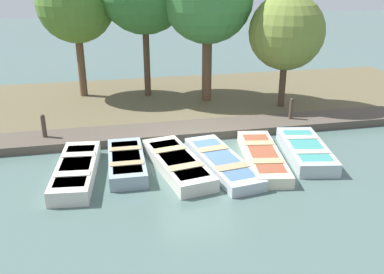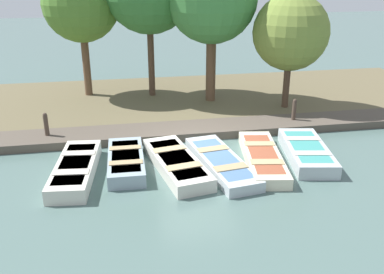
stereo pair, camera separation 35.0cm
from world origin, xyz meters
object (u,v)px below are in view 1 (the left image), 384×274
(rowboat_4, at_px, (263,157))
(mooring_post_far, at_px, (291,112))
(park_tree_far_left, at_px, (75,4))
(rowboat_2, at_px, (177,163))
(rowboat_1, at_px, (126,162))
(mooring_post_near, at_px, (44,129))
(rowboat_0, at_px, (76,170))
(park_tree_right, at_px, (287,32))
(rowboat_5, at_px, (306,150))
(rowboat_3, at_px, (222,162))

(rowboat_4, bearing_deg, mooring_post_far, 151.97)
(rowboat_4, xyz_separation_m, park_tree_far_left, (-7.70, -5.26, 3.79))
(rowboat_2, bearing_deg, rowboat_1, -115.35)
(rowboat_1, xyz_separation_m, rowboat_4, (0.41, 3.94, -0.03))
(rowboat_1, bearing_deg, rowboat_2, 76.20)
(rowboat_4, relative_size, mooring_post_far, 3.42)
(rowboat_4, bearing_deg, mooring_post_near, -103.89)
(rowboat_0, relative_size, park_tree_right, 0.73)
(rowboat_5, xyz_separation_m, park_tree_right, (-4.40, 1.06, 2.86))
(rowboat_4, height_order, park_tree_right, park_tree_right)
(rowboat_4, bearing_deg, rowboat_1, -86.64)
(rowboat_5, height_order, mooring_post_far, mooring_post_far)
(park_tree_right, bearing_deg, rowboat_3, -39.20)
(rowboat_2, relative_size, park_tree_right, 0.76)
(rowboat_2, relative_size, mooring_post_near, 3.33)
(rowboat_0, xyz_separation_m, mooring_post_near, (-2.60, -1.06, 0.31))
(rowboat_4, bearing_deg, rowboat_3, -77.02)
(rowboat_2, xyz_separation_m, mooring_post_far, (-2.70, 4.63, 0.33))
(rowboat_0, height_order, rowboat_3, rowboat_0)
(rowboat_1, xyz_separation_m, mooring_post_near, (-2.32, -2.43, 0.32))
(rowboat_1, bearing_deg, mooring_post_near, -132.58)
(park_tree_far_left, bearing_deg, park_tree_right, 67.56)
(rowboat_1, xyz_separation_m, mooring_post_far, (-2.32, 6.04, 0.32))
(mooring_post_near, xyz_separation_m, park_tree_far_left, (-4.96, 1.12, 3.44))
(rowboat_5, distance_m, mooring_post_near, 8.23)
(rowboat_0, xyz_separation_m, rowboat_2, (0.09, 2.78, -0.02))
(rowboat_1, xyz_separation_m, rowboat_5, (0.31, 5.36, 0.00))
(mooring_post_near, height_order, park_tree_far_left, park_tree_far_left)
(rowboat_3, xyz_separation_m, park_tree_right, (-4.58, 3.74, 2.91))
(rowboat_3, xyz_separation_m, rowboat_5, (-0.18, 2.68, 0.05))
(rowboat_0, bearing_deg, rowboat_4, 94.44)
(park_tree_right, bearing_deg, rowboat_2, -48.34)
(rowboat_1, distance_m, park_tree_right, 8.13)
(mooring_post_far, bearing_deg, park_tree_far_left, -124.02)
(rowboat_5, bearing_deg, rowboat_2, -78.82)
(rowboat_2, xyz_separation_m, park_tree_right, (-4.46, 5.02, 2.88))
(rowboat_0, height_order, rowboat_5, rowboat_0)
(rowboat_0, bearing_deg, mooring_post_far, 115.24)
(rowboat_1, distance_m, mooring_post_far, 6.48)
(rowboat_3, distance_m, mooring_post_near, 5.85)
(rowboat_5, bearing_deg, rowboat_4, -75.54)
(park_tree_far_left, bearing_deg, rowboat_2, 19.52)
(rowboat_4, relative_size, park_tree_right, 0.79)
(mooring_post_near, bearing_deg, mooring_post_far, 90.00)
(park_tree_far_left, height_order, park_tree_right, park_tree_far_left)
(rowboat_2, distance_m, rowboat_3, 1.28)
(rowboat_3, height_order, rowboat_5, rowboat_5)
(rowboat_1, distance_m, rowboat_3, 2.72)
(park_tree_far_left, bearing_deg, rowboat_5, 41.28)
(rowboat_1, xyz_separation_m, rowboat_2, (0.37, 1.40, -0.01))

